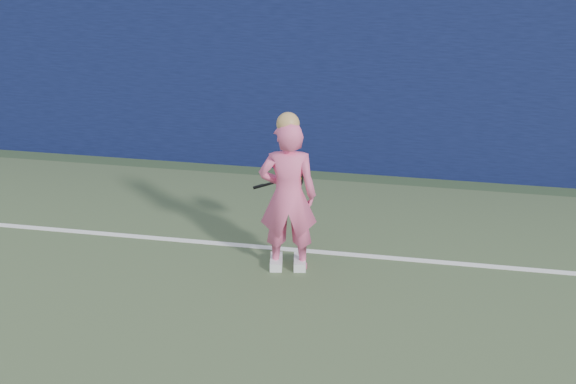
# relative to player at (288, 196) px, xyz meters

# --- Properties ---
(backstop_wall) EXTENTS (24.00, 0.40, 2.50)m
(backstop_wall) POSITION_rel_player_xyz_m (-0.54, 2.86, 0.46)
(backstop_wall) COLOR #0C1234
(backstop_wall) RESTS_ON ground
(player) EXTENTS (0.62, 0.46, 1.64)m
(player) POSITION_rel_player_xyz_m (0.00, 0.00, 0.00)
(player) COLOR #F25E90
(player) RESTS_ON ground
(racket) EXTENTS (0.53, 0.17, 0.29)m
(racket) POSITION_rel_player_xyz_m (-0.08, 0.43, -0.01)
(racket) COLOR black
(racket) RESTS_ON ground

